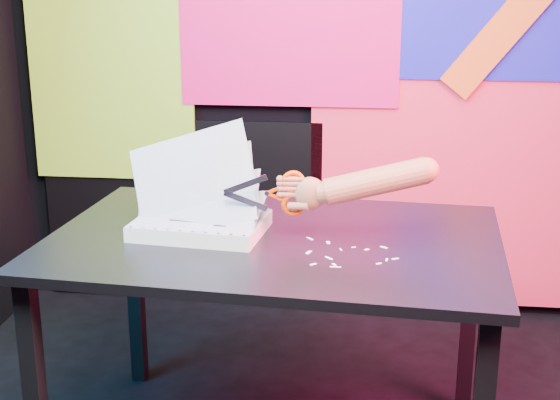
# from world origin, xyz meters

# --- Properties ---
(room) EXTENTS (3.01, 3.01, 2.71)m
(room) POSITION_xyz_m (0.00, 0.00, 1.35)
(room) COLOR black
(room) RESTS_ON ground
(backdrop) EXTENTS (2.88, 0.05, 2.08)m
(backdrop) POSITION_xyz_m (0.06, 1.46, 0.96)
(backdrop) COLOR #DF2442
(backdrop) RESTS_ON ground
(work_table) EXTENTS (1.40, 0.99, 0.75)m
(work_table) POSITION_xyz_m (-0.17, 0.27, 0.67)
(work_table) COLOR black
(work_table) RESTS_ON ground
(printout_stack) EXTENTS (0.45, 0.32, 0.36)m
(printout_stack) POSITION_xyz_m (-0.39, 0.28, 0.78)
(printout_stack) COLOR beige
(printout_stack) RESTS_ON work_table
(scissors) EXTENTS (0.24, 0.03, 0.14)m
(scissors) POSITION_xyz_m (-0.12, 0.25, 0.89)
(scissors) COLOR #979BBA
(scissors) RESTS_ON printout_stack
(hand_forearm) EXTENTS (0.46, 0.10, 0.16)m
(hand_forearm) POSITION_xyz_m (0.10, 0.27, 0.92)
(hand_forearm) COLOR #A75143
(hand_forearm) RESTS_ON work_table
(paper_clippings) EXTENTS (0.27, 0.24, 0.00)m
(paper_clippings) POSITION_xyz_m (0.05, 0.14, 0.75)
(paper_clippings) COLOR white
(paper_clippings) RESTS_ON work_table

